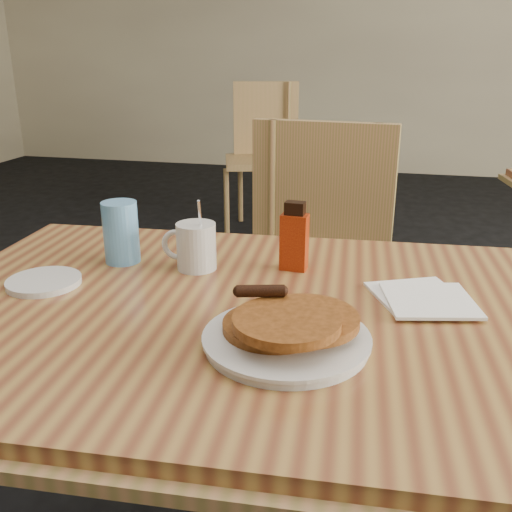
{
  "coord_description": "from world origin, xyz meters",
  "views": [
    {
      "loc": [
        0.27,
        -0.99,
        1.18
      ],
      "look_at": [
        0.02,
        0.03,
        0.81
      ],
      "focal_mm": 40.0,
      "sensor_mm": 36.0,
      "label": 1
    }
  ],
  "objects_px": {
    "main_table": "(258,327)",
    "blue_tumbler": "(121,232)",
    "coffee_mug": "(195,245)",
    "chair_wall_extra": "(262,143)",
    "chair_main_far": "(316,257)",
    "syrup_bottle": "(294,239)",
    "pancake_plate": "(287,332)"
  },
  "relations": [
    {
      "from": "pancake_plate",
      "to": "syrup_bottle",
      "type": "bearing_deg",
      "value": 98.02
    },
    {
      "from": "main_table",
      "to": "blue_tumbler",
      "type": "distance_m",
      "value": 0.39
    },
    {
      "from": "main_table",
      "to": "chair_main_far",
      "type": "distance_m",
      "value": 0.73
    },
    {
      "from": "pancake_plate",
      "to": "main_table",
      "type": "bearing_deg",
      "value": 120.92
    },
    {
      "from": "main_table",
      "to": "pancake_plate",
      "type": "xyz_separation_m",
      "value": [
        0.08,
        -0.13,
        0.06
      ]
    },
    {
      "from": "main_table",
      "to": "pancake_plate",
      "type": "relative_size",
      "value": 5.17
    },
    {
      "from": "coffee_mug",
      "to": "blue_tumbler",
      "type": "relative_size",
      "value": 1.16
    },
    {
      "from": "main_table",
      "to": "chair_wall_extra",
      "type": "bearing_deg",
      "value": 102.56
    },
    {
      "from": "coffee_mug",
      "to": "blue_tumbler",
      "type": "xyz_separation_m",
      "value": [
        -0.17,
        0.0,
        0.02
      ]
    },
    {
      "from": "main_table",
      "to": "syrup_bottle",
      "type": "relative_size",
      "value": 9.32
    },
    {
      "from": "main_table",
      "to": "coffee_mug",
      "type": "height_order",
      "value": "coffee_mug"
    },
    {
      "from": "main_table",
      "to": "chair_wall_extra",
      "type": "distance_m",
      "value": 2.99
    },
    {
      "from": "pancake_plate",
      "to": "coffee_mug",
      "type": "xyz_separation_m",
      "value": [
        -0.25,
        0.29,
        0.03
      ]
    },
    {
      "from": "coffee_mug",
      "to": "chair_wall_extra",
      "type": "bearing_deg",
      "value": 119.25
    },
    {
      "from": "main_table",
      "to": "blue_tumbler",
      "type": "xyz_separation_m",
      "value": [
        -0.34,
        0.16,
        0.11
      ]
    },
    {
      "from": "blue_tumbler",
      "to": "main_table",
      "type": "bearing_deg",
      "value": -25.54
    },
    {
      "from": "main_table",
      "to": "syrup_bottle",
      "type": "bearing_deg",
      "value": 81.61
    },
    {
      "from": "pancake_plate",
      "to": "syrup_bottle",
      "type": "distance_m",
      "value": 0.34
    },
    {
      "from": "chair_main_far",
      "to": "pancake_plate",
      "type": "height_order",
      "value": "chair_main_far"
    },
    {
      "from": "chair_main_far",
      "to": "blue_tumbler",
      "type": "xyz_separation_m",
      "value": [
        -0.35,
        -0.56,
        0.23
      ]
    },
    {
      "from": "chair_wall_extra",
      "to": "main_table",
      "type": "bearing_deg",
      "value": -94.48
    },
    {
      "from": "main_table",
      "to": "syrup_bottle",
      "type": "distance_m",
      "value": 0.23
    },
    {
      "from": "main_table",
      "to": "coffee_mug",
      "type": "distance_m",
      "value": 0.25
    },
    {
      "from": "chair_wall_extra",
      "to": "blue_tumbler",
      "type": "xyz_separation_m",
      "value": [
        0.31,
        -2.76,
        0.22
      ]
    },
    {
      "from": "chair_wall_extra",
      "to": "syrup_bottle",
      "type": "bearing_deg",
      "value": -92.98
    },
    {
      "from": "chair_wall_extra",
      "to": "syrup_bottle",
      "type": "distance_m",
      "value": 2.81
    },
    {
      "from": "syrup_bottle",
      "to": "pancake_plate",
      "type": "bearing_deg",
      "value": -77.44
    },
    {
      "from": "chair_main_far",
      "to": "blue_tumbler",
      "type": "distance_m",
      "value": 0.7
    },
    {
      "from": "chair_main_far",
      "to": "blue_tumbler",
      "type": "height_order",
      "value": "chair_main_far"
    },
    {
      "from": "pancake_plate",
      "to": "chair_wall_extra",
      "type": "bearing_deg",
      "value": 103.42
    },
    {
      "from": "main_table",
      "to": "blue_tumbler",
      "type": "relative_size",
      "value": 10.2
    },
    {
      "from": "chair_main_far",
      "to": "syrup_bottle",
      "type": "height_order",
      "value": "chair_main_far"
    }
  ]
}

